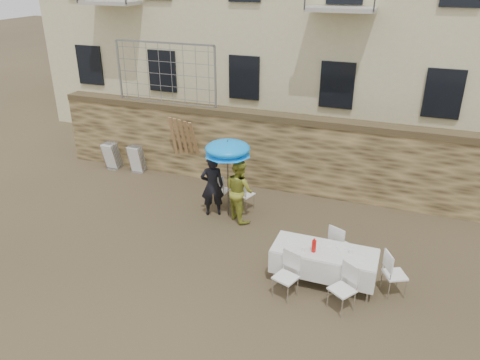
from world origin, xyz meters
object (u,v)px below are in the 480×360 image
(woman_dress, at_px, (239,190))
(umbrella, at_px, (228,151))
(banquet_table, at_px, (325,252))
(table_chair_front_right, at_px, (342,289))
(table_chair_side, at_px, (395,273))
(chair_stack_right, at_px, (139,157))
(man_suit, at_px, (212,186))
(couple_chair_left, at_px, (221,189))
(table_chair_back, at_px, (340,244))
(chair_stack_left, at_px, (115,154))
(couple_chair_right, at_px, (245,193))
(soda_bottle, at_px, (314,246))
(table_chair_front_left, at_px, (286,276))

(woman_dress, distance_m, umbrella, 1.05)
(banquet_table, xyz_separation_m, table_chair_front_right, (0.50, -0.75, -0.25))
(table_chair_side, distance_m, chair_stack_right, 8.84)
(man_suit, relative_size, couple_chair_left, 1.72)
(banquet_table, relative_size, chair_stack_right, 2.28)
(table_chair_back, relative_size, chair_stack_left, 1.04)
(couple_chair_left, bearing_deg, couple_chair_right, -175.60)
(banquet_table, relative_size, table_chair_back, 2.19)
(man_suit, height_order, banquet_table, man_suit)
(banquet_table, distance_m, soda_bottle, 0.30)
(woman_dress, distance_m, soda_bottle, 3.12)
(umbrella, distance_m, table_chair_side, 4.89)
(soda_bottle, bearing_deg, couple_chair_right, 132.99)
(chair_stack_right, bearing_deg, table_chair_front_right, -31.89)
(table_chair_front_left, height_order, table_chair_side, same)
(umbrella, bearing_deg, couple_chair_right, 56.31)
(couple_chair_right, bearing_deg, woman_dress, 113.78)
(banquet_table, relative_size, chair_stack_left, 2.28)
(couple_chair_right, height_order, chair_stack_left, couple_chair_right)
(woman_dress, distance_m, table_chair_front_right, 4.05)
(man_suit, distance_m, umbrella, 1.07)
(table_chair_front_right, bearing_deg, chair_stack_right, -178.05)
(couple_chair_left, xyz_separation_m, table_chair_front_left, (2.71, -3.18, 0.00))
(banquet_table, xyz_separation_m, table_chair_back, (0.20, 0.80, -0.25))
(couple_chair_right, bearing_deg, banquet_table, 155.57)
(couple_chair_right, xyz_separation_m, table_chair_side, (4.01, -2.33, 0.00))
(banquet_table, bearing_deg, couple_chair_left, 143.66)
(table_chair_front_left, bearing_deg, banquet_table, 71.05)
(table_chair_front_right, xyz_separation_m, chair_stack_right, (-7.17, 4.46, -0.02))
(woman_dress, distance_m, couple_chair_left, 0.99)
(table_chair_back, bearing_deg, chair_stack_right, 1.82)
(umbrella, bearing_deg, table_chair_front_right, -38.73)
(soda_bottle, xyz_separation_m, table_chair_front_left, (-0.40, -0.60, -0.43))
(banquet_table, height_order, table_chair_side, table_chair_side)
(woman_dress, distance_m, couple_chair_right, 0.65)
(umbrella, distance_m, table_chair_front_left, 3.82)
(chair_stack_left, bearing_deg, table_chair_front_right, -28.94)
(table_chair_side, bearing_deg, table_chair_back, 32.32)
(couple_chair_right, distance_m, table_chair_front_left, 3.77)
(woman_dress, relative_size, table_chair_front_left, 1.71)
(man_suit, xyz_separation_m, table_chair_side, (4.71, -1.78, -0.34))
(couple_chair_left, height_order, table_chair_front_right, same)
(man_suit, bearing_deg, table_chair_back, 135.68)
(couple_chair_right, bearing_deg, chair_stack_left, 4.14)
(man_suit, height_order, table_chair_side, man_suit)
(umbrella, xyz_separation_m, table_chair_back, (3.11, -1.18, -1.33))
(couple_chair_right, distance_m, soda_bottle, 3.56)
(table_chair_front_left, xyz_separation_m, table_chair_side, (2.00, 0.85, 0.00))
(soda_bottle, bearing_deg, couple_chair_left, 140.27)
(couple_chair_right, distance_m, table_chair_front_right, 4.45)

